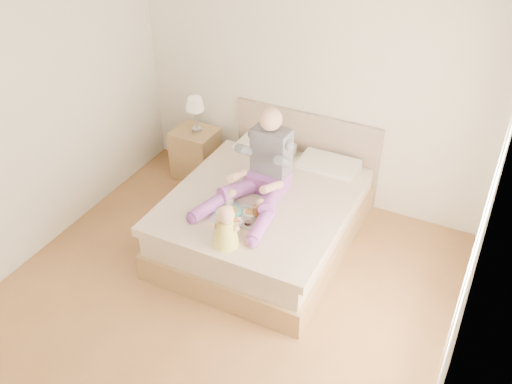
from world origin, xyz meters
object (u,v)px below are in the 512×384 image
at_px(tray, 237,213).
at_px(adult, 261,172).
at_px(bed, 268,213).
at_px(baby, 226,229).
at_px(nightstand, 196,153).

bearing_deg(tray, adult, 74.49).
distance_m(bed, baby, 1.02).
bearing_deg(bed, nightstand, 151.62).
xyz_separation_m(adult, tray, (-0.06, -0.40, -0.24)).
bearing_deg(tray, baby, -82.26).
distance_m(bed, nightstand, 1.48).
height_order(bed, tray, bed).
distance_m(adult, baby, 0.80).
distance_m(adult, tray, 0.47).
relative_size(bed, tray, 4.66).
xyz_separation_m(nightstand, baby, (1.33, -1.61, 0.47)).
xyz_separation_m(tray, baby, (0.11, -0.39, 0.13)).
bearing_deg(adult, baby, -82.41).
relative_size(adult, tray, 2.35).
height_order(tray, baby, baby).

